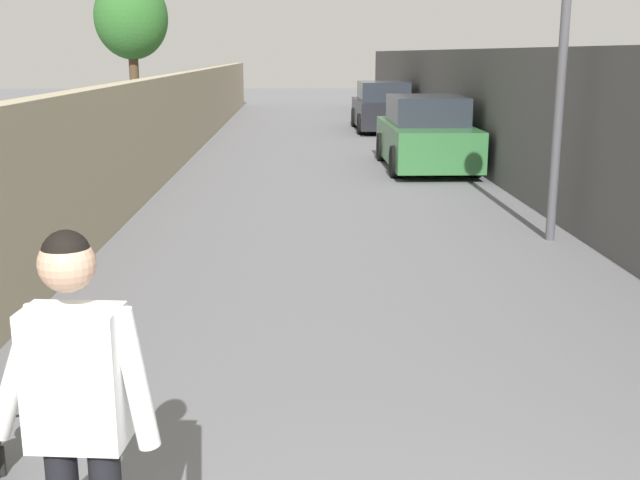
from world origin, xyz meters
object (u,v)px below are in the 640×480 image
Objects in this scene: lamp_post at (565,19)px; person_skateboarder at (78,401)px; car_near at (426,135)px; tree_left_mid at (131,19)px; car_far at (383,108)px.

person_skateboarder is at bearing 149.06° from lamp_post.
car_near is at bearing 5.19° from lamp_post.
tree_left_mid is 18.19m from person_skateboarder.
car_far is at bearing 2.28° from lamp_post.
tree_left_mid is 8.45m from car_near.
car_far is at bearing 0.00° from car_near.
lamp_post is 1.00× the size of car_far.
car_near is (-4.08, -6.95, -2.54)m from tree_left_mid.
tree_left_mid is 13.08m from lamp_post.
tree_left_mid is 1.05× the size of car_far.
person_skateboarder is at bearing -169.44° from tree_left_mid.
tree_left_mid reaches higher than car_near.
tree_left_mid is 2.58× the size of person_skateboarder.
lamp_post is 8.43m from person_skateboarder.
tree_left_mid reaches higher than car_far.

